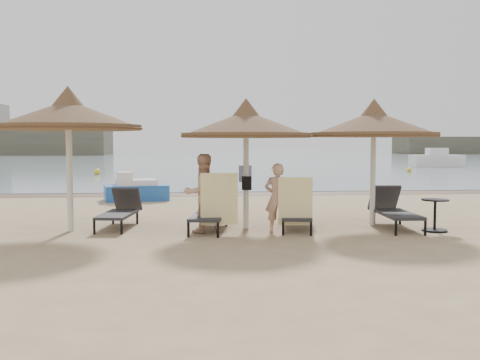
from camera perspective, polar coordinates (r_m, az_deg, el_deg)
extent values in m
plane|color=tan|center=(11.24, 2.16, -6.08)|extent=(160.00, 160.00, 0.00)
cube|color=slate|center=(91.01, -4.23, 2.76)|extent=(200.00, 140.00, 0.03)
cube|color=brown|center=(20.52, -1.16, -1.49)|extent=(200.00, 1.60, 0.01)
cube|color=white|center=(45.36, 20.23, 1.90)|extent=(4.00, 1.60, 1.00)
cube|color=white|center=(45.35, 20.25, 2.85)|extent=(1.50, 1.00, 0.60)
cylinder|color=silver|center=(12.40, -17.71, 0.14)|extent=(0.13, 0.13, 2.35)
cone|color=brown|center=(12.39, -17.85, 6.71)|extent=(3.24, 3.24, 0.61)
cone|color=brown|center=(12.41, -17.89, 8.41)|extent=(0.78, 0.78, 0.50)
cylinder|color=brown|center=(12.38, -17.82, 5.36)|extent=(3.18, 3.18, 0.11)
cylinder|color=silver|center=(12.23, 0.65, -0.13)|extent=(0.12, 0.12, 2.18)
cone|color=brown|center=(12.20, 0.65, 6.05)|extent=(3.00, 3.00, 0.57)
cone|color=brown|center=(12.22, 0.65, 7.65)|extent=(0.73, 0.73, 0.47)
cylinder|color=brown|center=(12.20, 0.65, 4.78)|extent=(2.94, 2.94, 0.10)
cylinder|color=silver|center=(13.13, 13.98, 0.09)|extent=(0.13, 0.13, 2.20)
cone|color=brown|center=(13.11, 14.08, 5.90)|extent=(3.04, 3.04, 0.58)
cone|color=brown|center=(13.13, 14.11, 7.40)|extent=(0.73, 0.73, 0.47)
cylinder|color=brown|center=(13.11, 14.06, 4.71)|extent=(2.98, 2.98, 0.10)
cylinder|color=black|center=(11.94, -15.28, -4.91)|extent=(0.05, 0.05, 0.30)
cylinder|color=black|center=(11.78, -12.52, -4.98)|extent=(0.05, 0.05, 0.30)
cylinder|color=black|center=(13.34, -13.40, -3.95)|extent=(0.05, 0.05, 0.30)
cylinder|color=black|center=(13.20, -10.91, -4.00)|extent=(0.05, 0.05, 0.30)
cube|color=black|center=(12.58, -12.94, -3.59)|extent=(0.85, 1.65, 0.06)
cube|color=black|center=(13.45, -11.94, -2.00)|extent=(0.71, 0.52, 0.60)
cylinder|color=black|center=(11.22, -5.53, -5.31)|extent=(0.06, 0.06, 0.31)
cylinder|color=black|center=(11.13, -2.38, -5.38)|extent=(0.06, 0.06, 0.31)
cylinder|color=black|center=(12.73, -4.25, -4.20)|extent=(0.06, 0.06, 0.31)
cylinder|color=black|center=(12.65, -1.48, -4.24)|extent=(0.06, 0.06, 0.31)
cube|color=black|center=(11.95, -3.34, -3.82)|extent=(0.97, 1.75, 0.07)
cube|color=black|center=(12.88, -2.72, -2.06)|extent=(0.76, 0.58, 0.63)
cylinder|color=black|center=(11.43, 4.62, -5.18)|extent=(0.05, 0.05, 0.29)
cylinder|color=black|center=(11.42, 7.58, -5.21)|extent=(0.05, 0.05, 0.29)
cylinder|color=black|center=(12.88, 4.90, -4.14)|extent=(0.05, 0.05, 0.29)
cylinder|color=black|center=(12.87, 7.53, -4.16)|extent=(0.05, 0.05, 0.29)
cube|color=black|center=(12.17, 6.17, -3.77)|extent=(0.97, 1.68, 0.06)
cube|color=black|center=(13.06, 6.24, -2.13)|extent=(0.73, 0.57, 0.60)
cylinder|color=black|center=(11.80, 16.29, -4.98)|extent=(0.06, 0.06, 0.32)
cylinder|color=black|center=(12.02, 19.16, -4.88)|extent=(0.06, 0.06, 0.32)
cylinder|color=black|center=(13.29, 14.13, -3.95)|extent=(0.06, 0.06, 0.32)
cylinder|color=black|center=(13.48, 16.71, -3.88)|extent=(0.06, 0.06, 0.32)
cube|color=black|center=(12.67, 16.45, -3.50)|extent=(0.78, 1.72, 0.07)
cube|color=black|center=(13.57, 15.13, -1.84)|extent=(0.72, 0.51, 0.64)
cylinder|color=black|center=(12.70, 20.03, -5.07)|extent=(0.55, 0.55, 0.04)
cylinder|color=black|center=(12.65, 20.07, -3.56)|extent=(0.06, 0.06, 0.67)
cylinder|color=black|center=(12.61, 20.11, -2.00)|extent=(0.59, 0.59, 0.03)
imported|color=tan|center=(11.69, -4.04, -0.76)|extent=(1.08, 0.90, 2.00)
imported|color=tan|center=(11.67, 4.01, -1.33)|extent=(0.92, 0.72, 1.77)
cube|color=yellow|center=(11.37, -2.24, -2.05)|extent=(0.80, 0.04, 1.11)
cube|color=yellow|center=(11.50, 5.92, -2.28)|extent=(0.74, 0.10, 1.03)
cube|color=white|center=(12.40, 0.56, 0.68)|extent=(0.31, 0.13, 0.38)
cube|color=black|center=(12.07, 0.72, -0.34)|extent=(0.23, 0.11, 0.31)
cube|color=#1E57B0|center=(18.63, -11.02, -1.33)|extent=(2.31, 1.66, 0.52)
cube|color=white|center=(18.60, -11.03, -0.32)|extent=(1.53, 1.31, 0.24)
cube|color=white|center=(18.55, -12.21, 0.33)|extent=(0.65, 0.94, 0.33)
sphere|color=yellow|center=(33.86, -15.00, 0.85)|extent=(0.38, 0.38, 0.38)
sphere|color=yellow|center=(41.97, 0.79, 1.56)|extent=(0.36, 0.36, 0.36)
sphere|color=yellow|center=(37.23, 17.60, 1.02)|extent=(0.31, 0.31, 0.31)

